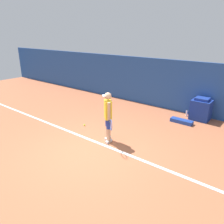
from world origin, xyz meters
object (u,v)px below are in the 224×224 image
at_px(tennis_player, 108,115).
at_px(water_bottle, 187,113).
at_px(tennis_ball, 84,125).
at_px(equipment_bag, 182,121).
at_px(covered_chair, 201,109).

relative_size(tennis_player, water_bottle, 5.81).
distance_m(tennis_player, tennis_ball, 1.74).
relative_size(equipment_bag, water_bottle, 3.04).
relative_size(tennis_player, tennis_ball, 23.72).
xyz_separation_m(tennis_player, tennis_ball, (-1.46, 0.39, -0.86)).
bearing_deg(tennis_player, water_bottle, 115.16).
bearing_deg(tennis_ball, equipment_bag, 42.55).
height_order(tennis_ball, covered_chair, covered_chair).
bearing_deg(equipment_bag, tennis_ball, -137.45).
xyz_separation_m(tennis_ball, water_bottle, (2.63, 3.35, 0.10)).
xyz_separation_m(tennis_player, water_bottle, (1.16, 3.74, -0.76)).
height_order(tennis_player, equipment_bag, tennis_player).
bearing_deg(tennis_ball, covered_chair, 46.39).
relative_size(tennis_ball, water_bottle, 0.25).
relative_size(tennis_ball, equipment_bag, 0.08).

